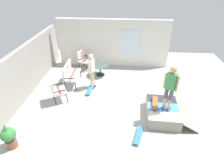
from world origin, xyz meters
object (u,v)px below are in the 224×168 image
Objects in this scene: person_watching at (92,69)px; skateboard_on_ramp at (155,103)px; skateboard_spare at (139,135)px; patio_chair_by_wall at (56,89)px; person_skater at (170,85)px; skateboard_by_bench at (90,90)px; skate_ramp at (163,112)px; patio_chair_near_house at (83,58)px; patio_bench at (70,72)px; potted_plant at (9,136)px; patio_table at (100,68)px.

person_watching reaches higher than skateboard_on_ramp.
patio_chair_by_wall is at bearing 62.81° from skateboard_spare.
person_skater is (-1.90, -2.98, 0.48)m from person_watching.
patio_chair_by_wall is 1.56m from skateboard_by_bench.
person_skater reaches higher than skate_ramp.
patio_chair_near_house is at bearing -8.43° from patio_chair_by_wall.
patio_bench is 3.89m from potted_plant.
skate_ramp is 5.27m from patio_chair_near_house.
skateboard_on_ramp is 4.89m from potted_plant.
skateboard_on_ramp is (-1.35, -2.69, 0.46)m from skateboard_by_bench.
skateboard_on_ramp is at bearing 72.55° from skate_ramp.
skate_ramp is 1.05× the size of person_skater.
patio_chair_near_house is 5.55m from potted_plant.
patio_chair_near_house reaches higher than patio_table.
potted_plant is at bearing 99.99° from skateboard_spare.
patio_chair_near_house is at bearing 56.12° from patio_table.
potted_plant is at bearing 167.79° from patio_bench.
skate_ramp is 1.98× the size of patio_table.
skateboard_spare is at bearing 152.09° from skateboard_on_ramp.
patio_chair_by_wall is 2.46m from potted_plant.
patio_table is at bearing -53.08° from patio_bench.
patio_bench is 1.44m from patio_chair_by_wall.
patio_chair_by_wall is 1.24× the size of skateboard_on_ramp.
skateboard_spare is 0.90× the size of potted_plant.
patio_chair_near_house is 5.43m from person_skater.
patio_bench is 1.54× the size of skateboard_on_ramp.
person_skater is 1.93m from skateboard_spare.
person_watching is 0.98× the size of person_skater.
person_watching is at bearing 34.95° from skateboard_spare.
potted_plant is at bearing 109.95° from skate_ramp.
patio_table reaches higher than skateboard_on_ramp.
skateboard_by_bench is 3.71m from potted_plant.
patio_chair_by_wall is at bearing 80.44° from person_skater.
potted_plant is at bearing 112.28° from skateboard_on_ramp.
person_skater is at bearing -71.29° from potted_plant.
person_watching is at bearing 57.50° from person_skater.
person_watching is (1.18, -1.27, 0.35)m from patio_chair_by_wall.
person_skater is 2.07× the size of skateboard_by_bench.
patio_table is at bearing 23.88° from skateboard_spare.
patio_chair_by_wall is 4.39m from person_skater.
patio_table is at bearing -31.66° from patio_chair_by_wall.
skateboard_spare is (-2.86, -2.00, -0.88)m from person_watching.
person_watching reaches higher than skateboard_by_bench.
skateboard_spare is at bearing 134.65° from person_skater.
patio_bench is at bearing 170.91° from patio_chair_near_house.
patio_chair_by_wall is at bearing 82.43° from skateboard_on_ramp.
patio_chair_near_house reaches higher than potted_plant.
patio_table is 4.46m from skateboard_spare.
person_skater is (-0.10, -0.05, 1.22)m from skate_ramp.
patio_chair_near_house is 5.55m from skateboard_spare.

